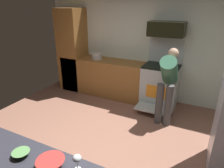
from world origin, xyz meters
The scene contains 11 objects.
ground_plane centered at (0.00, 0.00, -0.01)m, with size 5.20×4.80×0.02m, color #8B5C4A.
wall_back centered at (0.00, 2.34, 1.30)m, with size 5.20×0.12×2.60m, color silver.
lower_cabinet_run centered at (-0.90, 1.98, 0.45)m, with size 2.40×0.60×0.90m, color #925F2C.
cabinet_column centered at (-1.90, 1.98, 1.05)m, with size 0.60×0.60×2.10m, color #925F2C.
oven_range centered at (0.48, 1.97, 0.51)m, with size 0.76×1.01×1.56m.
microwave centered at (0.48, 2.06, 1.71)m, with size 0.74×0.38×0.30m, color black.
person_cook centered at (0.74, 1.35, 0.84)m, with size 0.31×0.65×1.41m.
mixing_bowl_large centered at (-0.04, -1.32, 0.92)m, with size 0.16×0.16×0.05m, color #5D9252.
mixing_bowl_prep centered at (0.30, -1.30, 0.94)m, with size 0.25×0.25×0.07m, color red.
wine_glass_near centered at (0.52, -1.22, 1.01)m, with size 0.08×0.08×0.15m.
stock_pot centered at (-1.16, 1.98, 0.98)m, with size 0.26×0.26×0.16m, color beige.
Camera 1 is at (1.35, -2.25, 2.20)m, focal length 32.04 mm.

